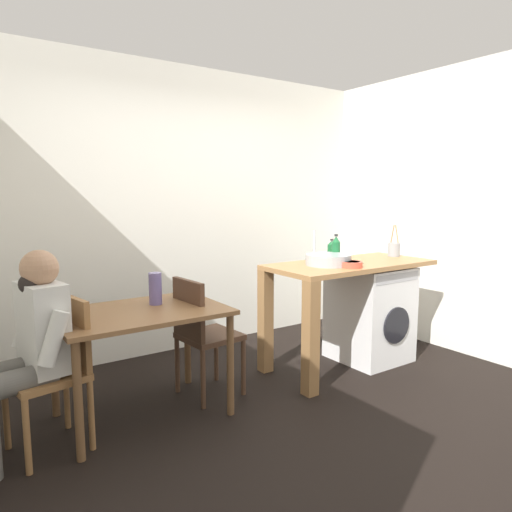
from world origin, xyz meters
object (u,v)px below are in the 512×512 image
dining_table (141,324)px  bottle_tall_green (336,249)px  chair_opposite (201,330)px  vase (155,289)px  mixing_bowl (351,264)px  utensil_crock (394,249)px  bottle_squat_brown (332,250)px  seated_person (28,344)px  washing_machine (370,313)px  chair_person_seat (58,364)px

dining_table → bottle_tall_green: (1.77, -0.02, 0.39)m
chair_opposite → bottle_tall_green: size_ratio=3.69×
vase → mixing_bowl: bearing=-15.2°
dining_table → utensil_crock: bearing=-1.4°
bottle_squat_brown → mixing_bowl: (-0.24, -0.47, -0.05)m
seated_person → washing_machine: size_ratio=1.40×
dining_table → washing_machine: size_ratio=1.28×
chair_opposite → utensil_crock: utensil_crock is taller
washing_machine → bottle_squat_brown: (-0.23, 0.28, 0.57)m
washing_machine → vase: 2.03m
bottle_squat_brown → washing_machine: bearing=-50.6°
vase → bottle_tall_green: bearing=-4.2°
washing_machine → chair_opposite: bearing=174.6°
dining_table → chair_person_seat: size_ratio=1.22×
bottle_squat_brown → vase: bearing=-177.9°
chair_opposite → vase: size_ratio=4.00×
washing_machine → dining_table: bearing=177.0°
chair_opposite → vase: bearing=-104.9°
mixing_bowl → utensil_crock: size_ratio=0.60×
bottle_tall_green → chair_opposite: bearing=177.3°
chair_opposite → seated_person: 1.20m
vase → bottle_squat_brown: bearing=2.1°
washing_machine → mixing_bowl: mixing_bowl is taller
chair_person_seat → vase: bearing=-84.7°
dining_table → seated_person: size_ratio=0.92×
mixing_bowl → seated_person: bearing=175.3°
chair_opposite → utensil_crock: (2.01, -0.10, 0.48)m
washing_machine → utensil_crock: utensil_crock is taller
chair_person_seat → washing_machine: 2.67m
utensil_crock → dining_table: bearing=178.6°
dining_table → utensil_crock: 2.51m
washing_machine → bottle_squat_brown: bearing=129.4°
mixing_bowl → vase: mixing_bowl is taller
dining_table → vase: 0.28m
dining_table → utensil_crock: (2.49, -0.06, 0.35)m
vase → washing_machine: bearing=-6.1°
utensil_crock → bottle_squat_brown: bearing=159.4°
chair_person_seat → vase: size_ratio=4.00×
chair_person_seat → seated_person: seated_person is taller
washing_machine → vase: bearing=173.9°
washing_machine → bottle_tall_green: bottle_tall_green is taller
chair_opposite → seated_person: (-1.18, -0.16, 0.16)m
chair_opposite → dining_table: bearing=-89.8°
seated_person → mixing_bowl: (2.37, -0.20, 0.28)m
mixing_bowl → utensil_crock: (0.83, 0.25, 0.04)m
washing_machine → mixing_bowl: 0.72m
chair_person_seat → vase: 0.80m
seated_person → bottle_squat_brown: bearing=-93.6°
dining_table → washing_machine: 2.14m
chair_opposite → bottle_squat_brown: bearing=89.8°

